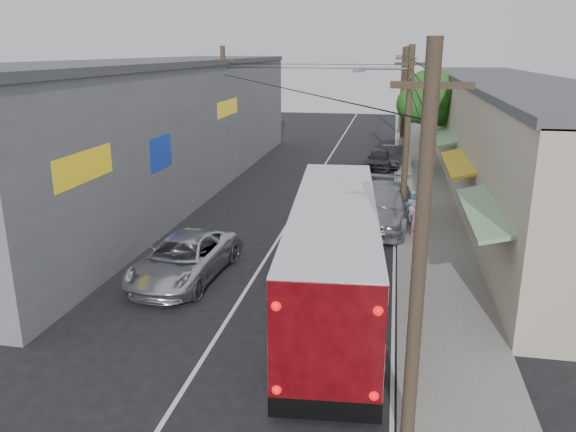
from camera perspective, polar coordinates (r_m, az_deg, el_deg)
name	(u,v)px	position (r m, az deg, el deg)	size (l,w,h in m)	color
ground	(198,366)	(15.05, -9.08, -14.80)	(120.00, 120.00, 0.00)	black
sidewalk	(424,190)	(33.01, 13.63, 2.56)	(3.00, 80.00, 0.12)	slate
building_right	(506,133)	(34.95, 21.25, 7.83)	(7.09, 40.00, 6.25)	#BFAF98
building_left	(159,125)	(33.02, -13.00, 8.96)	(7.20, 36.00, 7.25)	gray
utility_poles	(367,117)	(32.61, 8.08, 9.96)	(11.80, 45.28, 8.00)	#473828
street_tree	(430,99)	(38.25, 14.27, 11.40)	(4.40, 4.00, 6.60)	#3F2B19
coach_bus	(333,254)	(17.30, 4.64, -3.87)	(3.47, 11.95, 3.40)	silver
jeepney	(184,259)	(20.02, -10.56, -4.29)	(2.50, 5.43, 1.51)	silver
parked_suv	(383,206)	(25.97, 9.58, 0.99)	(2.57, 6.32, 1.83)	#97979E
parked_car_mid	(380,159)	(38.71, 9.29, 5.76)	(1.59, 3.95, 1.35)	#26272B
parked_car_far	(392,156)	(39.68, 10.50, 5.98)	(1.45, 4.17, 1.37)	black
pedestrian_near	(415,219)	(24.35, 12.81, -0.32)	(0.56, 0.37, 1.53)	#C5688F
pedestrian_far	(412,206)	(26.48, 12.46, 0.98)	(0.71, 0.55, 1.46)	#9BC3E2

